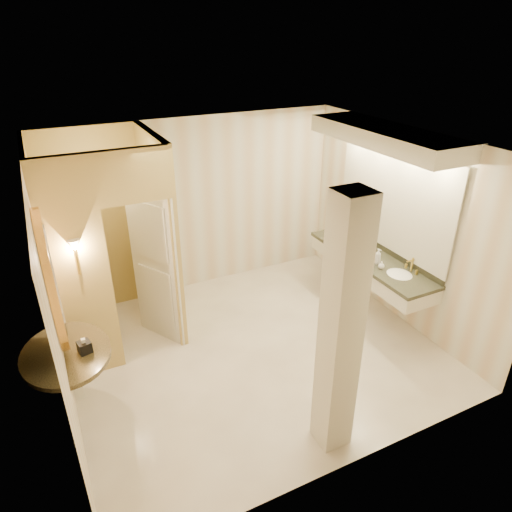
{
  "coord_description": "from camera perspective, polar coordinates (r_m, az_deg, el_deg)",
  "views": [
    {
      "loc": [
        -2.11,
        -4.35,
        3.84
      ],
      "look_at": [
        0.12,
        0.2,
        1.27
      ],
      "focal_mm": 32.0,
      "sensor_mm": 36.0,
      "label": 1
    }
  ],
  "objects": [
    {
      "name": "floor",
      "position": [
        6.18,
        -0.17,
        -11.58
      ],
      "size": [
        4.5,
        4.5,
        0.0
      ],
      "primitive_type": "plane",
      "color": "white",
      "rests_on": "ground"
    },
    {
      "name": "ceiling",
      "position": [
        4.97,
        -0.22,
        13.59
      ],
      "size": [
        4.5,
        4.5,
        0.0
      ],
      "primitive_type": "plane",
      "rotation": [
        3.14,
        0.0,
        0.0
      ],
      "color": "silver",
      "rests_on": "wall_back"
    },
    {
      "name": "wall_back",
      "position": [
        7.14,
        -7.27,
        6.24
      ],
      "size": [
        4.5,
        0.02,
        2.7
      ],
      "primitive_type": "cube",
      "color": "beige",
      "rests_on": "floor"
    },
    {
      "name": "wall_front",
      "position": [
        4.03,
        12.66,
        -12.16
      ],
      "size": [
        4.5,
        0.02,
        2.7
      ],
      "primitive_type": "cube",
      "color": "beige",
      "rests_on": "floor"
    },
    {
      "name": "wall_left",
      "position": [
        5.02,
        -24.09,
        -5.54
      ],
      "size": [
        0.02,
        4.0,
        2.7
      ],
      "primitive_type": "cube",
      "color": "beige",
      "rests_on": "floor"
    },
    {
      "name": "wall_right",
      "position": [
        6.65,
        17.56,
        3.55
      ],
      "size": [
        0.02,
        4.0,
        2.7
      ],
      "primitive_type": "cube",
      "color": "beige",
      "rests_on": "floor"
    },
    {
      "name": "toilet_closet",
      "position": [
        5.94,
        -14.2,
        1.58
      ],
      "size": [
        1.5,
        1.55,
        2.7
      ],
      "color": "tan",
      "rests_on": "floor"
    },
    {
      "name": "wall_sconce",
      "position": [
        5.23,
        -21.73,
        1.05
      ],
      "size": [
        0.14,
        0.14,
        0.42
      ],
      "color": "gold",
      "rests_on": "toilet_closet"
    },
    {
      "name": "vanity",
      "position": [
        6.49,
        15.14,
        5.96
      ],
      "size": [
        0.75,
        2.37,
        2.09
      ],
      "color": "beige",
      "rests_on": "floor"
    },
    {
      "name": "console_shelf",
      "position": [
        4.86,
        -23.5,
        -6.49
      ],
      "size": [
        1.1,
        1.1,
        2.0
      ],
      "color": "black",
      "rests_on": "floor"
    },
    {
      "name": "pillar",
      "position": [
        4.28,
        10.53,
        -9.27
      ],
      "size": [
        0.31,
        0.31,
        2.7
      ],
      "primitive_type": "cube",
      "color": "beige",
      "rests_on": "floor"
    },
    {
      "name": "tissue_box",
      "position": [
        5.01,
        -20.64,
        -10.61
      ],
      "size": [
        0.15,
        0.15,
        0.12
      ],
      "primitive_type": "cube",
      "rotation": [
        0.0,
        0.0,
        0.23
      ],
      "color": "black",
      "rests_on": "console_shelf"
    },
    {
      "name": "toilet",
      "position": [
        7.01,
        -20.69,
        -4.6
      ],
      "size": [
        0.61,
        0.84,
        0.77
      ],
      "primitive_type": "imported",
      "rotation": [
        0.0,
        0.0,
        2.88
      ],
      "color": "white",
      "rests_on": "floor"
    },
    {
      "name": "soap_bottle_a",
      "position": [
        6.95,
        12.43,
        1.51
      ],
      "size": [
        0.07,
        0.07,
        0.13
      ],
      "primitive_type": "imported",
      "rotation": [
        0.0,
        0.0,
        0.19
      ],
      "color": "beige",
      "rests_on": "vanity"
    },
    {
      "name": "soap_bottle_b",
      "position": [
        6.43,
        15.4,
        -1.09
      ],
      "size": [
        0.11,
        0.11,
        0.11
      ],
      "primitive_type": "imported",
      "rotation": [
        0.0,
        0.0,
        -0.3
      ],
      "color": "silver",
      "rests_on": "vanity"
    },
    {
      "name": "soap_bottle_c",
      "position": [
        6.54,
        14.99,
        -0.04
      ],
      "size": [
        0.11,
        0.11,
        0.22
      ],
      "primitive_type": "imported",
      "rotation": [
        0.0,
        0.0,
        0.35
      ],
      "color": "#C6B28C",
      "rests_on": "vanity"
    }
  ]
}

